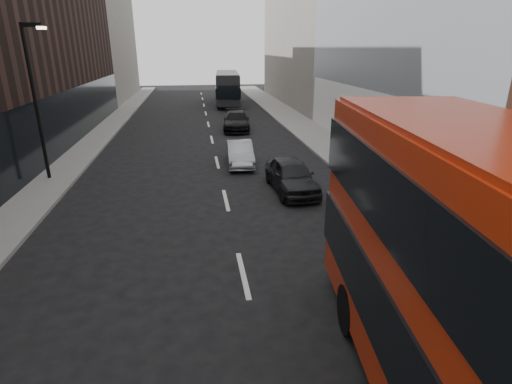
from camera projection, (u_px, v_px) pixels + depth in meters
name	position (u px, v px, depth m)	size (l,w,h in m)	color
sidewalk_right	(319.00, 138.00, 28.27)	(3.00, 80.00, 0.15)	slate
sidewalk_left	(90.00, 146.00, 26.05)	(2.00, 80.00, 0.15)	slate
building_victorian	(306.00, 13.00, 43.20)	(6.50, 24.00, 21.00)	slate
building_left_mid	(40.00, 34.00, 27.82)	(5.00, 24.00, 14.00)	black
building_left_far	(104.00, 44.00, 48.43)	(5.00, 20.00, 13.00)	slate
street_lamp	(36.00, 93.00, 18.11)	(1.06, 0.22, 7.00)	black
grey_bus	(228.00, 87.00, 45.16)	(3.33, 10.98, 3.50)	black
car_a	(291.00, 175.00, 17.87)	(1.74, 4.34, 1.48)	black
car_b	(240.00, 153.00, 21.95)	(1.36, 3.89, 1.28)	#95989E
car_c	(236.00, 121.00, 31.26)	(2.00, 4.91, 1.42)	black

